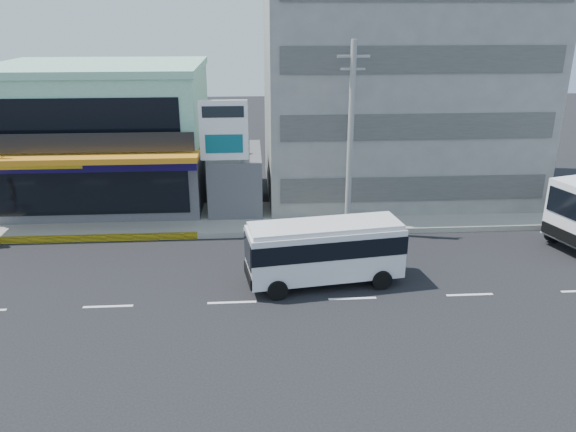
{
  "coord_description": "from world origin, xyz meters",
  "views": [
    {
      "loc": [
        0.94,
        -20.52,
        11.22
      ],
      "look_at": [
        2.59,
        4.18,
        2.2
      ],
      "focal_mm": 35.0,
      "sensor_mm": 36.0,
      "label": 1
    }
  ],
  "objects_px": {
    "sedan": "(302,261)",
    "minibus": "(325,248)",
    "concrete_building": "(394,83)",
    "billboard": "(224,137)",
    "utility_pole_near": "(350,139)",
    "shop_building": "(104,138)",
    "satellite_dish": "(235,154)"
  },
  "relations": [
    {
      "from": "sedan",
      "to": "minibus",
      "type": "bearing_deg",
      "value": -141.22
    },
    {
      "from": "billboard",
      "to": "sedan",
      "type": "distance_m",
      "value": 8.85
    },
    {
      "from": "sedan",
      "to": "concrete_building",
      "type": "bearing_deg",
      "value": -37.56
    },
    {
      "from": "minibus",
      "to": "sedan",
      "type": "bearing_deg",
      "value": 137.83
    },
    {
      "from": "satellite_dish",
      "to": "minibus",
      "type": "bearing_deg",
      "value": -67.17
    },
    {
      "from": "concrete_building",
      "to": "billboard",
      "type": "relative_size",
      "value": 2.32
    },
    {
      "from": "shop_building",
      "to": "utility_pole_near",
      "type": "xyz_separation_m",
      "value": [
        14.0,
        -6.55,
        1.15
      ]
    },
    {
      "from": "shop_building",
      "to": "minibus",
      "type": "relative_size",
      "value": 1.79
    },
    {
      "from": "shop_building",
      "to": "sedan",
      "type": "bearing_deg",
      "value": -46.34
    },
    {
      "from": "concrete_building",
      "to": "billboard",
      "type": "bearing_deg",
      "value": -151.08
    },
    {
      "from": "concrete_building",
      "to": "sedan",
      "type": "xyz_separation_m",
      "value": [
        -6.89,
        -12.69,
        -6.3
      ]
    },
    {
      "from": "satellite_dish",
      "to": "sedan",
      "type": "distance_m",
      "value": 9.67
    },
    {
      "from": "shop_building",
      "to": "sedan",
      "type": "relative_size",
      "value": 3.01
    },
    {
      "from": "satellite_dish",
      "to": "billboard",
      "type": "height_order",
      "value": "billboard"
    },
    {
      "from": "shop_building",
      "to": "minibus",
      "type": "height_order",
      "value": "shop_building"
    },
    {
      "from": "shop_building",
      "to": "sedan",
      "type": "height_order",
      "value": "shop_building"
    },
    {
      "from": "shop_building",
      "to": "billboard",
      "type": "relative_size",
      "value": 1.8
    },
    {
      "from": "shop_building",
      "to": "satellite_dish",
      "type": "distance_m",
      "value": 8.54
    },
    {
      "from": "concrete_building",
      "to": "satellite_dish",
      "type": "relative_size",
      "value": 10.67
    },
    {
      "from": "billboard",
      "to": "utility_pole_near",
      "type": "distance_m",
      "value": 6.75
    },
    {
      "from": "shop_building",
      "to": "utility_pole_near",
      "type": "bearing_deg",
      "value": -25.06
    },
    {
      "from": "utility_pole_near",
      "to": "sedan",
      "type": "bearing_deg",
      "value": -119.61
    },
    {
      "from": "shop_building",
      "to": "concrete_building",
      "type": "xyz_separation_m",
      "value": [
        18.0,
        1.05,
        3.0
      ]
    },
    {
      "from": "billboard",
      "to": "sedan",
      "type": "height_order",
      "value": "billboard"
    },
    {
      "from": "satellite_dish",
      "to": "billboard",
      "type": "xyz_separation_m",
      "value": [
        -0.5,
        -1.8,
        1.35
      ]
    },
    {
      "from": "concrete_building",
      "to": "minibus",
      "type": "bearing_deg",
      "value": -113.97
    },
    {
      "from": "concrete_building",
      "to": "minibus",
      "type": "xyz_separation_m",
      "value": [
        -6.0,
        -13.5,
        -5.33
      ]
    },
    {
      "from": "concrete_building",
      "to": "utility_pole_near",
      "type": "relative_size",
      "value": 1.6
    },
    {
      "from": "utility_pole_near",
      "to": "sedan",
      "type": "distance_m",
      "value": 7.35
    },
    {
      "from": "shop_building",
      "to": "satellite_dish",
      "type": "height_order",
      "value": "shop_building"
    },
    {
      "from": "billboard",
      "to": "shop_building",
      "type": "bearing_deg",
      "value": 147.68
    },
    {
      "from": "billboard",
      "to": "minibus",
      "type": "bearing_deg",
      "value": -59.71
    }
  ]
}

